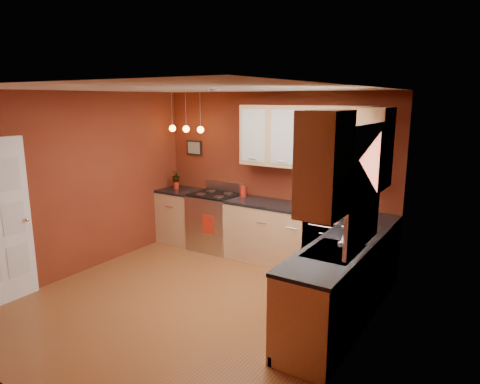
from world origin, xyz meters
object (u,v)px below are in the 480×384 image
Objects in this scene: gas_range at (215,221)px; sink at (334,253)px; coffee_maker at (343,204)px; red_canister at (243,191)px; soap_pump at (342,245)px.

gas_range is 1.59× the size of sink.
coffee_maker is at bearing 106.26° from sink.
coffee_maker reaches higher than red_canister.
coffee_maker is 1.64m from soap_pump.
gas_range is at bearing -163.87° from red_canister.
red_canister is 2.82m from soap_pump.
red_canister is (0.47, 0.14, 0.55)m from gas_range.
red_canister is 0.92× the size of soap_pump.
gas_range is 3.88× the size of coffee_maker.
gas_range is at bearing 150.33° from soap_pump.
sink is 3.67× the size of soap_pump.
soap_pump is (0.54, -1.55, -0.04)m from coffee_maker.
red_canister is at bearing 143.18° from soap_pump.
gas_range is 3.05m from sink.
sink is 3.99× the size of red_canister.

